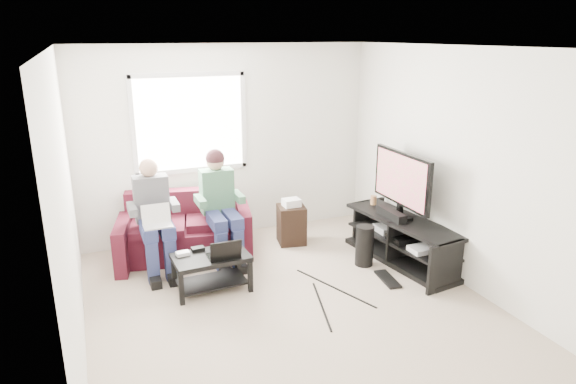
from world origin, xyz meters
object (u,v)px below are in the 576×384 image
Objects in this scene: coffee_table at (211,264)px; tv_stand at (402,243)px; end_table at (291,223)px; tv at (402,181)px; subwoofer at (364,246)px; sofa at (185,232)px.

tv_stand is (2.36, -0.17, -0.05)m from coffee_table.
tv_stand is 2.80× the size of end_table.
end_table is at bearing 136.98° from tv.
coffee_table is 0.76× the size of tv.
tv_stand is 1.49m from end_table.
coffee_table is 2.47m from tv.
subwoofer is (-0.48, -0.01, -0.77)m from tv.
tv is at bearing 91.47° from tv_stand.
sofa is at bearing 149.77° from subwoofer.
sofa is at bearing 155.14° from tv.
tv_stand reaches higher than coffee_table.
sofa reaches higher than coffee_table.
sofa is 2.26m from subwoofer.
coffee_table is (0.07, -1.05, -0.00)m from sofa.
tv is 1.60m from end_table.
tv reaches higher than subwoofer.
sofa is at bearing 93.92° from coffee_table.
end_table reaches higher than coffee_table.
coffee_table is at bearing 177.44° from subwoofer.
tv is (2.36, -0.07, 0.72)m from coffee_table.
coffee_table is at bearing -145.95° from end_table.
coffee_table is 2.37m from tv_stand.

